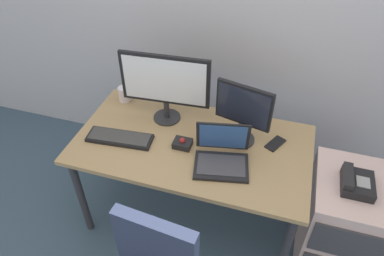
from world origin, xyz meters
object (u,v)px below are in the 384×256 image
coffee_mug (125,94)px  cell_phone (275,144)px  monitor_main (165,83)px  keyboard (120,138)px  trackball_mouse (183,143)px  desk_phone (356,183)px  file_cabinet (339,222)px  monitor_side (243,111)px  laptop (222,155)px

coffee_mug → cell_phone: bearing=-7.8°
monitor_main → keyboard: monitor_main is taller
monitor_main → keyboard: bearing=-126.0°
trackball_mouse → desk_phone: bearing=-0.2°
file_cabinet → coffee_mug: 1.64m
file_cabinet → trackball_mouse: (-1.01, -0.01, 0.40)m
monitor_side → coffee_mug: bearing=168.7°
trackball_mouse → file_cabinet: bearing=0.7°
file_cabinet → desk_phone: 0.38m
monitor_main → keyboard: (-0.21, -0.29, -0.26)m
file_cabinet → coffee_mug: (-1.55, 0.32, 0.43)m
monitor_side → keyboard: 0.78m
keyboard → coffee_mug: coffee_mug is taller
monitor_side → file_cabinet: bearing=-12.0°
file_cabinet → monitor_main: (-1.20, 0.22, 0.65)m
keyboard → trackball_mouse: size_ratio=3.82×
cell_phone → desk_phone: bearing=5.1°
monitor_main → laptop: 0.58m
file_cabinet → laptop: (-0.76, -0.07, 0.43)m
keyboard → laptop: (0.65, -0.00, 0.04)m
file_cabinet → cell_phone: 0.63m
cell_phone → monitor_main: bearing=-156.4°
monitor_main → laptop: monitor_main is taller
desk_phone → trackball_mouse: (-1.01, 0.00, 0.02)m
keyboard → cell_phone: (0.94, 0.24, -0.01)m
desk_phone → cell_phone: size_ratio=1.41×
monitor_side → laptop: bearing=-106.6°
file_cabinet → monitor_main: size_ratio=1.22×
monitor_side → cell_phone: bearing=6.3°
monitor_main → coffee_mug: bearing=163.6°
file_cabinet → monitor_side: monitor_side is taller
coffee_mug → monitor_main: bearing=-16.4°
desk_phone → laptop: laptop is taller
cell_phone → trackball_mouse: bearing=-134.1°
file_cabinet → keyboard: bearing=-177.1°
laptop → trackball_mouse: laptop is taller
desk_phone → monitor_side: monitor_side is taller
trackball_mouse → coffee_mug: (-0.54, 0.33, 0.03)m
laptop → coffee_mug: bearing=153.8°
desk_phone → keyboard: desk_phone is taller
file_cabinet → keyboard: size_ratio=1.65×
desk_phone → monitor_side: size_ratio=0.50×
monitor_side → laptop: 0.29m
monitor_side → laptop: size_ratio=1.12×
file_cabinet → laptop: size_ratio=1.95×
file_cabinet → keyboard: (-1.41, -0.07, 0.39)m
keyboard → cell_phone: 0.97m
monitor_main → monitor_side: bearing=-7.7°
trackball_mouse → cell_phone: (0.54, 0.18, -0.02)m
coffee_mug → file_cabinet: bearing=-11.6°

